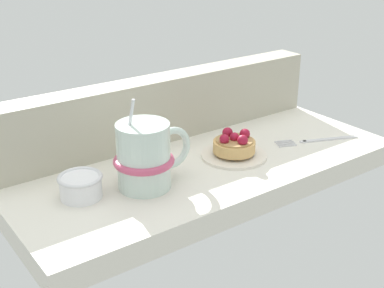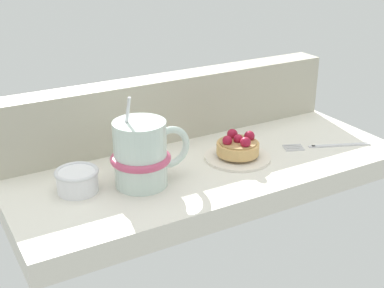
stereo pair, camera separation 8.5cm
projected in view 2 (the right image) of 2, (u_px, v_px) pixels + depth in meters
ground_plane at (205, 170)px, 91.49cm from camera, size 68.42×30.47×3.88cm
window_rail_back at (171, 107)px, 98.29cm from camera, size 67.05×5.60×11.99cm
dessert_plate at (237, 156)px, 91.17cm from camera, size 11.61×11.61×0.98cm
raspberry_tart at (238, 146)px, 90.43cm from camera, size 7.41×7.41×3.78cm
coffee_mug at (142, 154)px, 80.59cm from camera, size 13.35×9.45×14.76cm
dessert_fork at (326, 145)px, 95.98cm from camera, size 15.75×7.69×0.60cm
sugar_bowl at (76, 179)px, 79.98cm from camera, size 6.76×6.76×3.61cm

